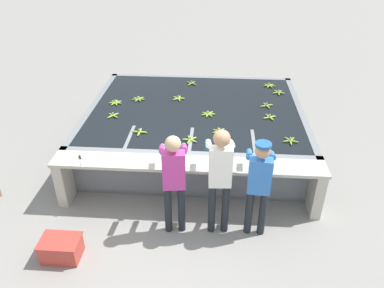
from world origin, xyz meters
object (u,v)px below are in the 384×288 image
(banana_bunch_floating_2, at_px, (116,103))
(banana_bunch_floating_6, at_px, (113,115))
(banana_bunch_floating_12, at_px, (140,132))
(banana_bunch_floating_11, at_px, (270,117))
(banana_bunch_floating_5, at_px, (269,85))
(banana_bunch_floating_0, at_px, (220,131))
(banana_bunch_floating_3, at_px, (178,98))
(banana_bunch_floating_4, at_px, (266,106))
(banana_bunch_floating_9, at_px, (190,140))
(banana_bunch_floating_1, at_px, (208,114))
(banana_bunch_floating_10, at_px, (278,92))
(banana_bunch_floating_7, at_px, (138,99))
(worker_2, at_px, (259,180))
(worker_1, at_px, (220,172))
(banana_bunch_floating_13, at_px, (290,141))
(crate, at_px, (61,248))
(worker_0, at_px, (174,176))
(knife_0, at_px, (81,159))
(banana_bunch_floating_8, at_px, (191,83))

(banana_bunch_floating_2, height_order, banana_bunch_floating_6, same)
(banana_bunch_floating_12, bearing_deg, banana_bunch_floating_11, 17.54)
(banana_bunch_floating_5, distance_m, banana_bunch_floating_11, 1.61)
(banana_bunch_floating_0, height_order, banana_bunch_floating_3, same)
(banana_bunch_floating_2, distance_m, banana_bunch_floating_11, 3.12)
(banana_bunch_floating_4, bearing_deg, banana_bunch_floating_9, -134.45)
(banana_bunch_floating_0, xyz_separation_m, banana_bunch_floating_12, (-1.41, -0.13, 0.00))
(banana_bunch_floating_2, bearing_deg, banana_bunch_floating_0, -26.45)
(banana_bunch_floating_1, xyz_separation_m, banana_bunch_floating_10, (1.49, 1.15, 0.00))
(banana_bunch_floating_0, relative_size, banana_bunch_floating_7, 1.01)
(banana_bunch_floating_2, bearing_deg, banana_bunch_floating_10, 12.65)
(banana_bunch_floating_9, xyz_separation_m, banana_bunch_floating_12, (-0.91, 0.20, 0.00))
(worker_2, bearing_deg, banana_bunch_floating_3, 116.54)
(worker_1, height_order, banana_bunch_floating_1, worker_1)
(worker_1, xyz_separation_m, banana_bunch_floating_10, (1.25, 3.35, -0.18))
(banana_bunch_floating_7, xyz_separation_m, banana_bunch_floating_13, (2.91, -1.52, 0.00))
(banana_bunch_floating_3, bearing_deg, banana_bunch_floating_2, -166.54)
(banana_bunch_floating_2, height_order, banana_bunch_floating_7, same)
(crate, bearing_deg, banana_bunch_floating_7, 82.69)
(worker_1, xyz_separation_m, banana_bunch_floating_3, (-0.89, 2.89, -0.18))
(banana_bunch_floating_0, height_order, banana_bunch_floating_12, same)
(worker_0, bearing_deg, banana_bunch_floating_2, 119.86)
(banana_bunch_floating_4, xyz_separation_m, banana_bunch_floating_5, (0.17, 1.09, -0.00))
(banana_bunch_floating_2, distance_m, knife_0, 2.12)
(banana_bunch_floating_5, relative_size, banana_bunch_floating_10, 1.01)
(banana_bunch_floating_5, xyz_separation_m, knife_0, (-3.28, -3.28, -0.01))
(banana_bunch_floating_0, bearing_deg, worker_2, -69.58)
(banana_bunch_floating_2, bearing_deg, banana_bunch_floating_6, -80.47)
(banana_bunch_floating_1, distance_m, banana_bunch_floating_2, 1.96)
(banana_bunch_floating_9, relative_size, banana_bunch_floating_13, 1.00)
(worker_1, bearing_deg, banana_bunch_floating_8, 100.15)
(banana_bunch_floating_1, relative_size, banana_bunch_floating_11, 1.05)
(banana_bunch_floating_13, bearing_deg, banana_bunch_floating_2, 158.61)
(banana_bunch_floating_5, bearing_deg, banana_bunch_floating_2, -160.38)
(banana_bunch_floating_3, relative_size, banana_bunch_floating_9, 1.00)
(banana_bunch_floating_0, height_order, banana_bunch_floating_7, same)
(banana_bunch_floating_0, bearing_deg, banana_bunch_floating_13, -11.49)
(banana_bunch_floating_2, bearing_deg, banana_bunch_floating_5, 19.62)
(worker_0, distance_m, crate, 1.87)
(banana_bunch_floating_8, bearing_deg, worker_0, -89.65)
(banana_bunch_floating_2, relative_size, banana_bunch_floating_5, 1.00)
(worker_1, bearing_deg, banana_bunch_floating_5, 73.71)
(banana_bunch_floating_1, relative_size, banana_bunch_floating_9, 1.01)
(worker_0, relative_size, worker_2, 1.05)
(banana_bunch_floating_0, relative_size, banana_bunch_floating_13, 1.01)
(banana_bunch_floating_2, distance_m, banana_bunch_floating_7, 0.48)
(worker_1, height_order, banana_bunch_floating_9, worker_1)
(banana_bunch_floating_2, xyz_separation_m, banana_bunch_floating_7, (0.43, 0.21, 0.00))
(banana_bunch_floating_10, bearing_deg, banana_bunch_floating_13, -91.72)
(banana_bunch_floating_1, bearing_deg, banana_bunch_floating_13, -32.86)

